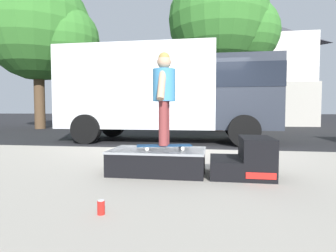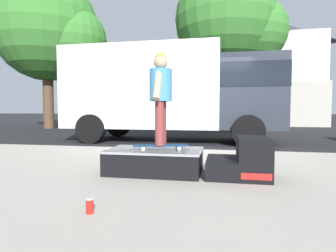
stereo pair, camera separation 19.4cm
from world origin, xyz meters
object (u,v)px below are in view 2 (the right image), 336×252
kicker_ramp (243,160)px  skateboard (161,146)px  skate_box (155,160)px  soda_can (90,206)px  street_tree_neighbour (52,32)px  skater_kid (161,91)px  street_tree_main (231,23)px  box_truck (173,90)px

kicker_ramp → skateboard: kicker_ramp is taller
skate_box → soda_can: skate_box is taller
skateboard → street_tree_neighbour: size_ratio=0.10×
skateboard → skater_kid: (-0.00, -0.00, 0.78)m
kicker_ramp → skate_box: bearing=180.0°
kicker_ramp → street_tree_main: (0.09, 10.15, 4.89)m
skate_box → kicker_ramp: bearing=-0.0°
kicker_ramp → skater_kid: size_ratio=0.64×
skate_box → soda_can: (-0.18, -1.66, -0.12)m
box_truck → soda_can: bearing=-86.1°
box_truck → skate_box: bearing=-82.9°
skate_box → skateboard: 0.24m
box_truck → street_tree_main: (1.99, 4.90, 3.54)m
skate_box → street_tree_main: (1.34, 10.15, 4.93)m
box_truck → street_tree_main: size_ratio=0.88×
kicker_ramp → soda_can: kicker_ramp is taller
street_tree_main → skate_box: bearing=-97.5°
skateboard → skater_kid: bearing=-97.1°
skate_box → street_tree_neighbour: (-8.28, 10.22, 5.02)m
skate_box → soda_can: size_ratio=10.74×
soda_can → skateboard: bearing=80.3°
skate_box → street_tree_main: street_tree_main is taller
kicker_ramp → skateboard: bearing=-178.9°
kicker_ramp → skater_kid: 1.49m
box_truck → skateboard: bearing=-81.9°
skater_kid → street_tree_neighbour: 13.83m
skater_kid → street_tree_neighbour: bearing=129.3°
soda_can → street_tree_main: size_ratio=0.02×
skater_kid → street_tree_main: (1.24, 10.17, 3.94)m
skateboard → box_truck: bearing=98.1°
skate_box → skateboard: bearing=-12.8°
box_truck → street_tree_neighbour: bearing=147.0°
skate_box → street_tree_neighbour: street_tree_neighbour is taller
skateboard → street_tree_neighbour: bearing=129.3°
skate_box → box_truck: (-0.66, 5.25, 1.40)m
box_truck → street_tree_neighbour: (-7.63, 4.96, 3.62)m
box_truck → street_tree_main: 6.36m
skateboard → soda_can: bearing=-99.7°
skate_box → skater_kid: 1.00m
skate_box → box_truck: size_ratio=0.20×
skateboard → kicker_ramp: bearing=1.1°
skate_box → street_tree_neighbour: 14.07m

